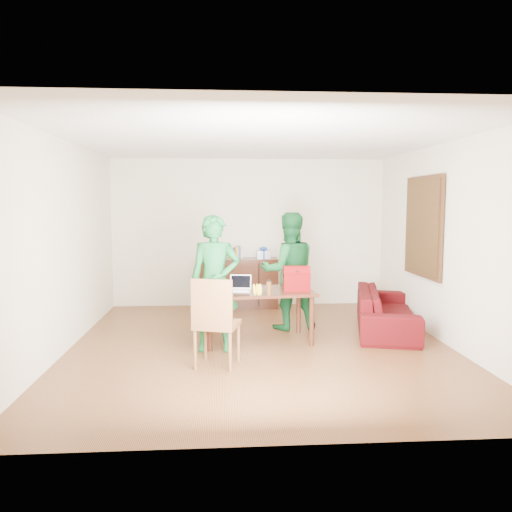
{
  "coord_description": "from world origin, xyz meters",
  "views": [
    {
      "loc": [
        -0.5,
        -6.45,
        1.89
      ],
      "look_at": [
        -0.03,
        0.44,
        1.16
      ],
      "focal_mm": 35.0,
      "sensor_mm": 36.0,
      "label": 1
    }
  ],
  "objects": [
    {
      "name": "person_near",
      "position": [
        -0.59,
        -0.14,
        0.87
      ],
      "size": [
        0.64,
        0.42,
        1.75
      ],
      "primitive_type": "imported",
      "rotation": [
        0.0,
        0.0,
        -0.01
      ],
      "color": "#145B28",
      "rests_on": "ground"
    },
    {
      "name": "person_far",
      "position": [
        0.5,
        0.93,
        0.88
      ],
      "size": [
        0.91,
        0.74,
        1.76
      ],
      "primitive_type": "imported",
      "rotation": [
        0.0,
        0.0,
        3.23
      ],
      "color": "#125123",
      "rests_on": "ground"
    },
    {
      "name": "bananas",
      "position": [
        -0.05,
        -0.13,
        0.74
      ],
      "size": [
        0.17,
        0.13,
        0.06
      ],
      "primitive_type": null,
      "rotation": [
        0.0,
        0.0,
        0.25
      ],
      "color": "gold",
      "rests_on": "table"
    },
    {
      "name": "laptop",
      "position": [
        -0.26,
        0.22,
        0.75
      ],
      "size": [
        0.32,
        0.24,
        0.21
      ],
      "rotation": [
        0.0,
        0.0,
        -0.13
      ],
      "color": "white",
      "rests_on": "table"
    },
    {
      "name": "room",
      "position": [
        0.01,
        0.13,
        1.31
      ],
      "size": [
        5.2,
        5.7,
        2.9
      ],
      "color": "#421D10",
      "rests_on": "ground"
    },
    {
      "name": "table",
      "position": [
        -0.03,
        0.24,
        0.62
      ],
      "size": [
        1.59,
        1.0,
        0.71
      ],
      "rotation": [
        0.0,
        0.0,
        0.1
      ],
      "color": "black",
      "rests_on": "ground"
    },
    {
      "name": "red_bag",
      "position": [
        0.51,
        0.21,
        0.84
      ],
      "size": [
        0.37,
        0.22,
        0.27
      ],
      "primitive_type": "cube",
      "rotation": [
        0.0,
        0.0,
        -0.05
      ],
      "color": "#760807",
      "rests_on": "table"
    },
    {
      "name": "chair",
      "position": [
        -0.57,
        -0.78,
        0.31
      ],
      "size": [
        0.58,
        0.57,
        1.05
      ],
      "rotation": [
        0.0,
        0.0,
        -0.28
      ],
      "color": "brown",
      "rests_on": "ground"
    },
    {
      "name": "sofa",
      "position": [
        1.95,
        0.73,
        0.3
      ],
      "size": [
        1.31,
        2.22,
        0.61
      ],
      "primitive_type": "imported",
      "rotation": [
        0.0,
        0.0,
        1.32
      ],
      "color": "#390807",
      "rests_on": "ground"
    },
    {
      "name": "bottle",
      "position": [
        0.1,
        -0.09,
        0.81
      ],
      "size": [
        0.07,
        0.07,
        0.19
      ],
      "primitive_type": "cylinder",
      "rotation": [
        0.0,
        0.0,
        -0.03
      ],
      "color": "#533213",
      "rests_on": "table"
    }
  ]
}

